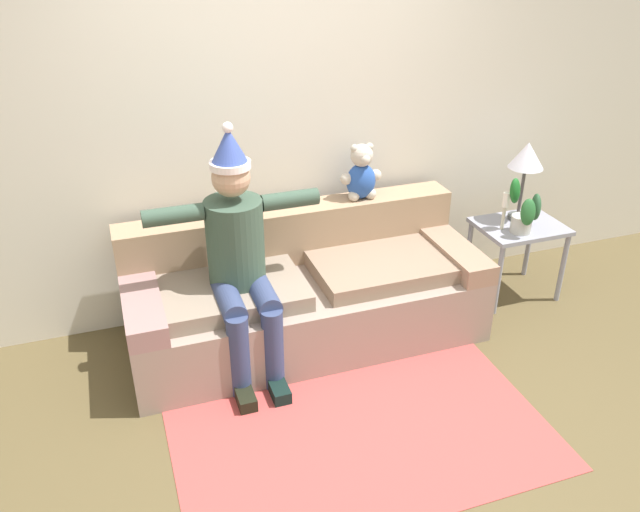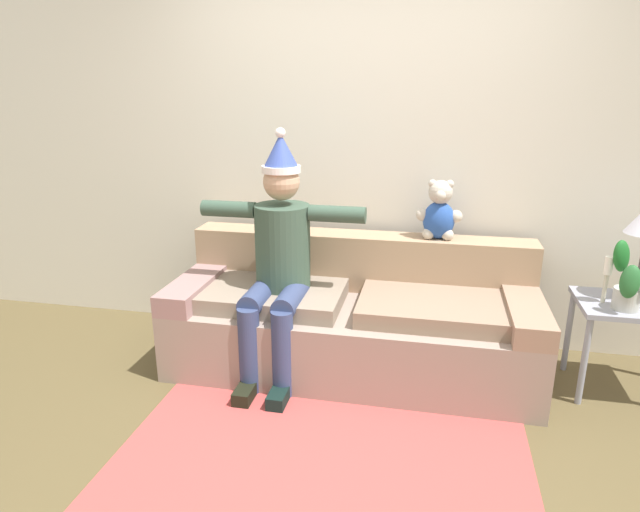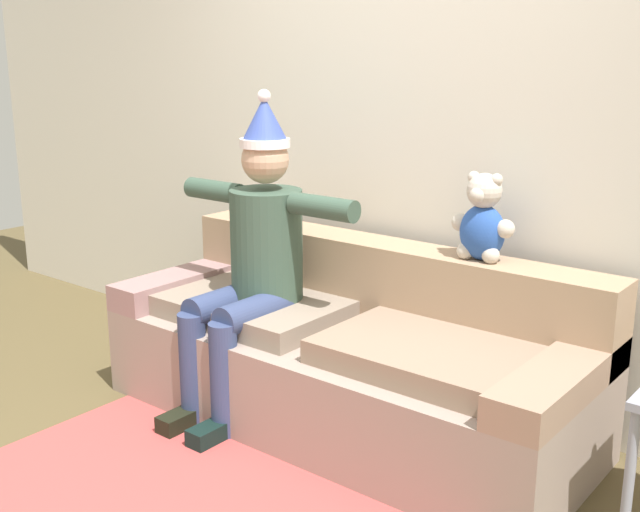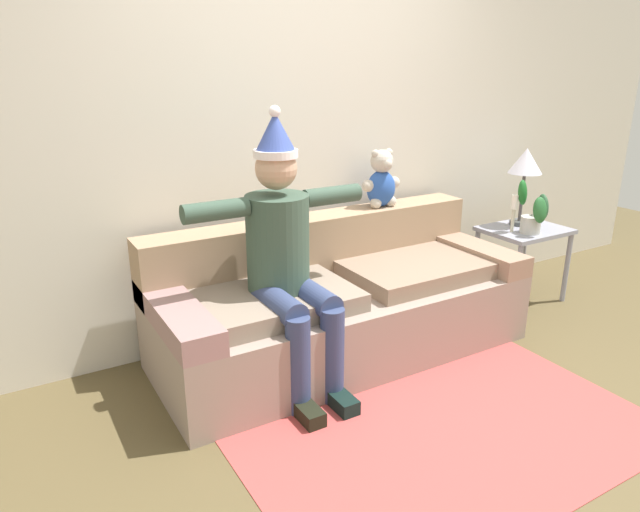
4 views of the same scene
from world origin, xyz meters
name	(u,v)px [view 4 (image 4 of 4)]	position (x,y,z in m)	size (l,w,h in m)	color
ground_plane	(451,435)	(0.00, 0.00, 0.00)	(10.00, 10.00, 0.00)	brown
back_wall	(296,122)	(0.00, 1.55, 1.35)	(7.00, 0.10, 2.70)	beige
couch	(339,302)	(0.00, 1.02, 0.31)	(2.25, 0.89, 0.80)	gray
person_seated	(286,252)	(-0.44, 0.86, 0.76)	(1.02, 0.77, 1.50)	#374D3F
teddy_bear	(381,181)	(0.50, 1.30, 0.97)	(0.29, 0.17, 0.38)	#284EA3
side_table	(524,239)	(1.60, 1.01, 0.47)	(0.59, 0.46, 0.56)	#8E90A1
table_lamp	(526,165)	(1.64, 1.10, 1.00)	(0.24, 0.24, 0.57)	#444848
potted_plant	(533,212)	(1.53, 0.90, 0.71)	(0.24, 0.27, 0.38)	#B8B7AE
candle_tall	(514,208)	(1.43, 0.99, 0.73)	(0.04, 0.04, 0.27)	beige
area_rug	(455,437)	(0.00, -0.02, 0.00)	(2.01, 1.20, 0.01)	#BB4541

